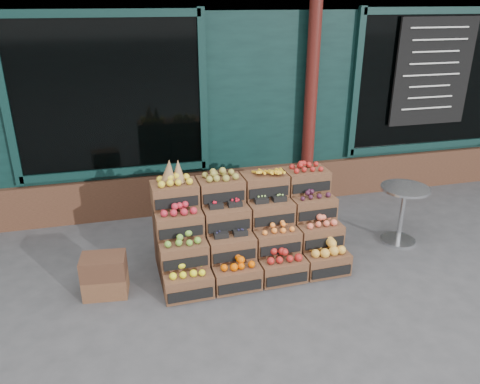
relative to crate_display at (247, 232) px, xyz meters
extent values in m
plane|color=#3D3D3F|center=(0.16, -0.50, -0.41)|extent=(60.00, 60.00, 0.00)
cube|color=black|center=(0.16, 4.70, 1.99)|extent=(12.00, 6.00, 4.80)
cube|color=black|center=(0.16, 1.75, 1.09)|extent=(12.00, 0.12, 3.00)
cube|color=#44291B|center=(0.16, 1.68, -0.11)|extent=(12.00, 0.18, 0.60)
cube|color=black|center=(-1.44, 1.68, 1.34)|extent=(2.40, 0.06, 2.00)
cube|color=black|center=(3.36, 1.68, 1.34)|extent=(2.40, 0.06, 2.00)
cylinder|color=#471410|center=(1.36, 1.55, 1.19)|extent=(0.18, 0.18, 3.20)
cube|color=black|center=(3.36, 1.60, 1.49)|extent=(1.30, 0.04, 1.60)
cube|color=brown|center=(-0.79, -0.45, -0.28)|extent=(0.53, 0.37, 0.26)
cube|color=black|center=(-0.78, -0.64, -0.31)|extent=(0.47, 0.03, 0.12)
cube|color=yellow|center=(-0.79, -0.45, -0.11)|extent=(0.42, 0.28, 0.08)
cube|color=brown|center=(-0.25, -0.44, -0.28)|extent=(0.53, 0.37, 0.26)
cube|color=black|center=(-0.25, -0.63, -0.31)|extent=(0.47, 0.03, 0.12)
cube|color=#DD5200|center=(-0.25, -0.44, -0.11)|extent=(0.42, 0.28, 0.09)
cube|color=brown|center=(0.29, -0.42, -0.28)|extent=(0.53, 0.37, 0.26)
cube|color=black|center=(0.29, -0.61, -0.31)|extent=(0.47, 0.03, 0.12)
cube|color=maroon|center=(0.29, -0.42, -0.10)|extent=(0.42, 0.28, 0.10)
cube|color=brown|center=(0.82, -0.41, -0.28)|extent=(0.53, 0.37, 0.26)
cube|color=black|center=(0.83, -0.60, -0.31)|extent=(0.47, 0.03, 0.12)
cube|color=gold|center=(0.82, -0.41, -0.09)|extent=(0.42, 0.28, 0.12)
cube|color=brown|center=(-0.79, -0.23, -0.02)|extent=(0.53, 0.37, 0.26)
cube|color=black|center=(-0.79, -0.42, -0.05)|extent=(0.47, 0.03, 0.12)
cube|color=#64992F|center=(-0.79, -0.23, 0.15)|extent=(0.42, 0.28, 0.09)
cube|color=brown|center=(-0.26, -0.22, -0.02)|extent=(0.53, 0.37, 0.26)
cube|color=black|center=(-0.25, -0.41, -0.05)|extent=(0.47, 0.03, 0.12)
cube|color=#211F43|center=(-0.26, -0.22, 0.12)|extent=(0.42, 0.28, 0.03)
cube|color=brown|center=(0.28, -0.20, -0.02)|extent=(0.53, 0.37, 0.26)
cube|color=black|center=(0.28, -0.39, -0.05)|extent=(0.47, 0.03, 0.12)
cube|color=orange|center=(0.28, -0.20, 0.14)|extent=(0.42, 0.28, 0.07)
cube|color=brown|center=(0.81, -0.19, -0.02)|extent=(0.53, 0.37, 0.26)
cube|color=black|center=(0.82, -0.38, -0.05)|extent=(0.47, 0.03, 0.12)
cube|color=#E76347|center=(0.81, -0.19, 0.15)|extent=(0.42, 0.28, 0.08)
cube|color=brown|center=(-0.80, -0.01, 0.23)|extent=(0.53, 0.37, 0.26)
cube|color=black|center=(-0.79, -0.20, 0.21)|extent=(0.47, 0.03, 0.12)
cube|color=#AB1F2D|center=(-0.80, -0.01, 0.41)|extent=(0.42, 0.28, 0.09)
cube|color=brown|center=(-0.26, 0.00, 0.23)|extent=(0.53, 0.37, 0.26)
cube|color=black|center=(-0.26, -0.19, 0.21)|extent=(0.47, 0.03, 0.12)
cube|color=red|center=(-0.26, 0.00, 0.38)|extent=(0.42, 0.28, 0.03)
cube|color=brown|center=(0.27, 0.01, 0.23)|extent=(0.53, 0.37, 0.26)
cube|color=black|center=(0.28, -0.18, 0.21)|extent=(0.47, 0.03, 0.12)
cube|color=#8AB551|center=(0.27, 0.01, 0.38)|extent=(0.42, 0.28, 0.03)
cube|color=brown|center=(0.81, 0.03, 0.23)|extent=(0.53, 0.37, 0.26)
cube|color=black|center=(0.81, -0.16, 0.21)|extent=(0.47, 0.03, 0.12)
cube|color=#381527|center=(0.81, 0.03, 0.40)|extent=(0.42, 0.28, 0.07)
cube|color=brown|center=(-0.80, 0.20, 0.49)|extent=(0.53, 0.37, 0.26)
cube|color=black|center=(-0.80, 0.01, 0.47)|extent=(0.47, 0.03, 0.12)
cube|color=gold|center=(-0.80, 0.20, 0.67)|extent=(0.42, 0.28, 0.09)
cube|color=brown|center=(-0.27, 0.22, 0.49)|extent=(0.53, 0.37, 0.26)
cube|color=black|center=(-0.26, 0.03, 0.47)|extent=(0.47, 0.03, 0.12)
cube|color=olive|center=(-0.27, 0.22, 0.67)|extent=(0.42, 0.28, 0.09)
cube|color=brown|center=(0.27, 0.23, 0.49)|extent=(0.53, 0.37, 0.26)
cube|color=black|center=(0.27, 0.04, 0.47)|extent=(0.47, 0.03, 0.12)
cube|color=yellow|center=(0.27, 0.23, 0.66)|extent=(0.42, 0.28, 0.08)
cube|color=brown|center=(0.80, 0.25, 0.49)|extent=(0.53, 0.37, 0.26)
cube|color=black|center=(0.81, 0.06, 0.47)|extent=(0.47, 0.03, 0.12)
cube|color=#A51D1A|center=(0.80, 0.25, 0.66)|extent=(0.42, 0.28, 0.08)
cube|color=#44291B|center=(0.01, -0.21, -0.28)|extent=(2.13, 0.41, 0.26)
cube|color=#44291B|center=(0.01, 0.01, -0.15)|extent=(2.13, 0.41, 0.52)
cube|color=#44291B|center=(0.00, 0.23, -0.02)|extent=(2.13, 0.41, 0.77)
cone|color=olive|center=(-0.85, 0.20, 0.77)|extent=(0.18, 0.18, 0.30)
cone|color=olive|center=(-0.74, 0.24, 0.75)|extent=(0.16, 0.16, 0.26)
cube|color=brown|center=(-1.64, -0.23, -0.30)|extent=(0.49, 0.37, 0.23)
cube|color=#44291B|center=(-1.64, -0.23, -0.07)|extent=(0.49, 0.37, 0.23)
cylinder|color=silver|center=(2.06, 0.02, -0.39)|extent=(0.44, 0.44, 0.03)
cylinder|color=silver|center=(2.06, 0.02, -0.04)|extent=(0.06, 0.06, 0.73)
cylinder|color=silver|center=(2.06, 0.02, 0.34)|extent=(0.61, 0.61, 0.03)
imported|color=#1C6533|center=(-1.40, 2.18, 0.65)|extent=(0.87, 0.69, 2.11)
camera|label=1|loc=(-1.31, -4.69, 2.56)|focal=35.00mm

